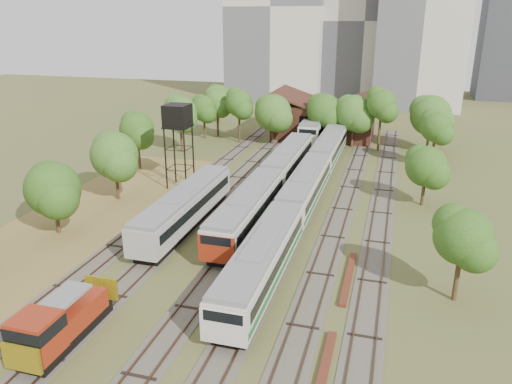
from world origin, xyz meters
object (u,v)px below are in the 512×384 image
(railcar_red_set, at_px, (271,182))
(shunter_locomotive, at_px, (58,325))
(water_tower, at_px, (177,118))
(railcar_green_set, at_px, (305,189))

(railcar_red_set, bearing_deg, shunter_locomotive, -101.80)
(railcar_red_set, relative_size, water_tower, 3.53)
(shunter_locomotive, relative_size, water_tower, 0.83)
(railcar_green_set, relative_size, shunter_locomotive, 6.43)
(railcar_red_set, bearing_deg, railcar_green_set, -11.37)
(shunter_locomotive, xyz_separation_m, water_tower, (-5.34, 30.04, 6.71))
(railcar_red_set, height_order, water_tower, water_tower)
(railcar_red_set, distance_m, shunter_locomotive, 29.34)
(shunter_locomotive, bearing_deg, railcar_green_set, 70.29)
(railcar_green_set, distance_m, water_tower, 16.72)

